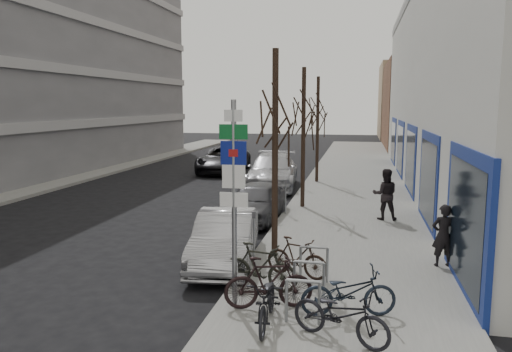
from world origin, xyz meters
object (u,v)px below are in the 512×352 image
at_px(bike_near_left, 268,297).
at_px(bike_far_curb, 341,310).
at_px(meter_front, 254,231).
at_px(meter_back, 303,173).
at_px(bike_near_right, 269,282).
at_px(parked_car_mid, 256,202).
at_px(bike_mid_curb, 349,288).
at_px(bike_rack, 309,276).
at_px(parked_car_front, 225,239).
at_px(lane_car, 224,160).
at_px(tree_far, 318,104).
at_px(tree_mid, 304,104).
at_px(bike_far_inner, 297,257).
at_px(meter_mid, 286,193).
at_px(highway_sign_pole, 234,191).
at_px(tree_near, 275,105).
at_px(pedestrian_far, 385,194).
at_px(pedestrian_near, 443,235).
at_px(bike_mid_inner, 259,266).
at_px(parked_car_back, 272,171).

relative_size(bike_near_left, bike_far_curb, 0.98).
height_order(meter_front, meter_back, same).
distance_m(bike_near_right, parked_car_mid, 8.07).
bearing_deg(bike_mid_curb, bike_rack, 39.16).
distance_m(parked_car_front, lane_car, 17.67).
height_order(tree_far, bike_near_right, tree_far).
bearing_deg(tree_mid, bike_far_inner, -84.44).
height_order(tree_far, bike_near_left, tree_far).
bearing_deg(meter_back, meter_mid, -90.00).
height_order(highway_sign_pole, tree_near, tree_near).
bearing_deg(highway_sign_pole, tree_near, 86.74).
relative_size(meter_back, bike_near_left, 0.73).
bearing_deg(meter_back, bike_far_inner, -84.15).
xyz_separation_m(tree_mid, bike_far_inner, (0.78, -8.05, -3.48)).
xyz_separation_m(highway_sign_pole, tree_mid, (0.20, 10.01, 1.65)).
xyz_separation_m(tree_far, pedestrian_far, (3.04, -8.16, -3.06)).
xyz_separation_m(bike_near_right, bike_far_curb, (1.43, -1.09, 0.01)).
bearing_deg(bike_far_curb, pedestrian_near, -3.14).
bearing_deg(tree_mid, bike_far_curb, -80.25).
height_order(highway_sign_pole, tree_far, tree_far).
relative_size(highway_sign_pole, bike_mid_curb, 2.33).
height_order(bike_rack, bike_mid_inner, bike_mid_inner).
xyz_separation_m(tree_mid, pedestrian_far, (3.04, -1.66, -3.06)).
bearing_deg(meter_mid, bike_near_left, -83.52).
bearing_deg(bike_far_inner, meter_front, 68.97).
bearing_deg(bike_rack, parked_car_front, 135.79).
height_order(tree_mid, tree_far, same).
distance_m(highway_sign_pole, meter_mid, 8.65).
bearing_deg(bike_mid_curb, highway_sign_pole, 76.41).
distance_m(bike_rack, bike_far_curb, 1.80).
relative_size(bike_far_curb, parked_car_front, 0.43).
distance_m(meter_mid, parked_car_mid, 1.16).
bearing_deg(pedestrian_near, highway_sign_pole, 24.95).
distance_m(highway_sign_pole, bike_rack, 2.36).
relative_size(tree_near, meter_front, 4.33).
xyz_separation_m(tree_near, bike_far_curb, (1.90, -4.56, -3.41)).
relative_size(bike_near_left, parked_car_back, 0.30).
height_order(tree_near, bike_mid_curb, tree_near).
bearing_deg(bike_near_left, bike_mid_inner, 103.56).
xyz_separation_m(tree_mid, bike_far_curb, (1.90, -11.06, -3.41)).
relative_size(meter_mid, meter_back, 1.00).
bearing_deg(bike_near_right, parked_car_mid, -3.15).
bearing_deg(parked_car_back, parked_car_mid, -89.42).
height_order(highway_sign_pole, tree_mid, tree_mid).
distance_m(bike_mid_inner, parked_car_front, 2.36).
xyz_separation_m(tree_near, bike_far_inner, (0.78, -1.55, -3.48)).
bearing_deg(tree_mid, tree_far, 90.00).
distance_m(meter_front, parked_car_front, 0.79).
height_order(highway_sign_pole, meter_back, highway_sign_pole).
bearing_deg(bike_mid_curb, lane_car, 8.06).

